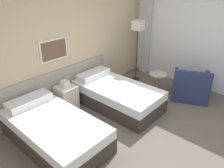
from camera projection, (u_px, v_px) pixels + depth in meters
ground_plane at (153, 137)px, 3.97m from camera, size 16.00×16.00×0.00m
wall_headboard at (68, 45)px, 4.71m from camera, size 10.00×0.10×2.70m
wall_window at (218, 38)px, 5.06m from camera, size 0.21×4.71×2.70m
bed_near_door at (54, 130)px, 3.74m from camera, size 1.02×1.94×0.61m
bed_near_window at (116, 95)px, 4.85m from camera, size 1.02×1.94×0.61m
nightstand at (66, 97)px, 4.71m from camera, size 0.39×0.40×0.67m
floor_lamp at (138, 30)px, 5.59m from camera, size 0.25×0.25×1.63m
side_table at (158, 80)px, 5.28m from camera, size 0.43×0.43×0.53m
armchair at (190, 87)px, 5.16m from camera, size 1.02×1.04×0.78m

